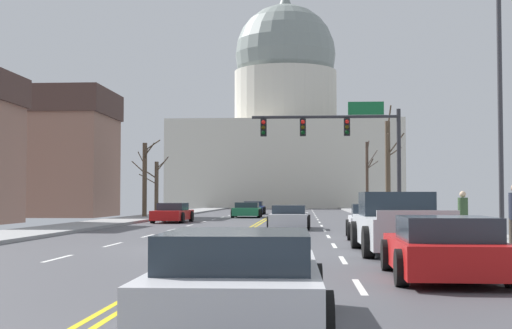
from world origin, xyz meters
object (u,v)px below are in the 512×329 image
street_lamp_right (487,88)px  sedan_near_04 (240,283)px  sedan_oncoming_00 (173,213)px  sedan_oncoming_02 (254,208)px  pickup_truck_near_02 (399,225)px  sedan_oncoming_01 (247,210)px  sedan_near_00 (289,217)px  sedan_near_01 (373,222)px  sedan_near_03 (444,249)px  signal_gantry (344,136)px  pedestrian_00 (463,212)px

street_lamp_right → sedan_near_04: (-6.01, -12.95, -4.11)m
sedan_near_04 → sedan_oncoming_00: bearing=101.5°
sedan_oncoming_02 → sedan_near_04: bearing=-86.2°
pickup_truck_near_02 → sedan_oncoming_01: pickup_truck_near_02 is taller
pickup_truck_near_02 → sedan_oncoming_02: size_ratio=1.34×
pickup_truck_near_02 → sedan_near_00: bearing=102.8°
sedan_near_01 → sedan_near_03: bearing=-89.7°
sedan_near_04 → sedan_near_00: bearing=89.9°
sedan_near_00 → sedan_oncoming_01: bearing=100.4°
sedan_near_03 → sedan_near_04: sedan_near_03 is taller
signal_gantry → sedan_near_03: size_ratio=1.79×
sedan_oncoming_02 → sedan_oncoming_01: bearing=-88.9°
sedan_oncoming_02 → sedan_oncoming_00: bearing=-99.4°
sedan_near_00 → sedan_near_03: sedan_near_03 is taller
signal_gantry → sedan_oncoming_02: 25.96m
sedan_oncoming_00 → pedestrian_00: size_ratio=3.01×
street_lamp_right → sedan_oncoming_01: size_ratio=1.71×
pickup_truck_near_02 → sedan_oncoming_02: bearing=99.1°
sedan_oncoming_01 → pedestrian_00: pedestrian_00 is taller
signal_gantry → sedan_oncoming_02: bearing=104.8°
sedan_oncoming_00 → sedan_oncoming_01: (3.61, 10.66, -0.01)m
sedan_near_01 → sedan_near_03: 13.27m
sedan_near_04 → sedan_oncoming_02: 55.45m
sedan_near_03 → sedan_oncoming_01: (-6.78, 39.84, -0.02)m
street_lamp_right → sedan_near_04: bearing=-114.9°
sedan_near_03 → sedan_oncoming_00: sedan_near_03 is taller
sedan_near_01 → street_lamp_right: bearing=-64.9°
street_lamp_right → pickup_truck_near_02: size_ratio=1.30×
signal_gantry → sedan_oncoming_00: signal_gantry is taller
pickup_truck_near_02 → sedan_oncoming_02: pickup_truck_near_02 is taller
sedan_oncoming_00 → pedestrian_00: 22.10m
sedan_near_00 → sedan_near_04: (-0.05, -26.28, 0.01)m
signal_gantry → pickup_truck_near_02: signal_gantry is taller
sedan_near_00 → street_lamp_right: bearing=-65.9°
signal_gantry → sedan_near_01: 12.49m
sedan_near_00 → sedan_near_03: (3.27, -20.75, 0.01)m
sedan_near_00 → sedan_oncoming_01: 19.41m
sedan_near_03 → sedan_oncoming_00: bearing=109.6°
signal_gantry → pedestrian_00: size_ratio=5.02×
street_lamp_right → pedestrian_00: bearing=88.1°
sedan_oncoming_01 → sedan_near_00: bearing=-79.6°
sedan_oncoming_00 → sedan_oncoming_01: sedan_oncoming_00 is taller
sedan_near_00 → sedan_oncoming_02: size_ratio=1.06×
signal_gantry → sedan_near_03: bearing=-89.0°
pedestrian_00 → sedan_near_00: bearing=123.3°
signal_gantry → sedan_oncoming_01: signal_gantry is taller
sedan_near_03 → sedan_oncoming_02: sedan_near_03 is taller
sedan_near_01 → signal_gantry: bearing=91.8°
signal_gantry → sedan_near_01: size_ratio=1.69×
pickup_truck_near_02 → sedan_oncoming_00: bearing=114.5°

